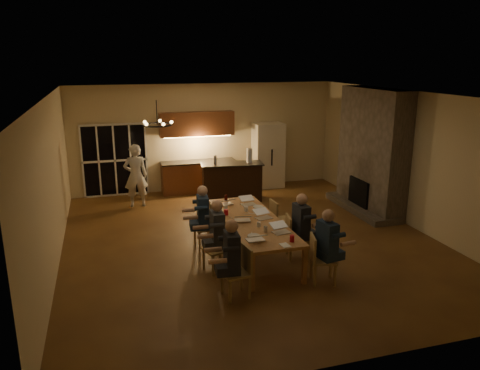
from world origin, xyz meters
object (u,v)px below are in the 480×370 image
refrigerator (268,155)px  chair_right_mid (298,237)px  bar_island (232,182)px  standing_person (136,176)px  person_right_mid (301,227)px  laptop_b (281,227)px  person_left_mid (217,235)px  person_right_near (327,246)px  plate_far (258,207)px  chair_left_mid (216,249)px  laptop_c (242,215)px  redcup_mid (226,212)px  dining_table (252,237)px  plate_near (278,226)px  laptop_e (225,200)px  can_cola (226,197)px  chair_left_far (205,227)px  chair_right_near (323,259)px  redcup_near (292,239)px  chair_right_far (282,219)px  chandelier (157,125)px  chair_left_near (236,272)px  laptop_a (255,234)px  person_left_far (203,217)px  laptop_f (248,200)px  laptop_d (264,213)px  can_silver (266,229)px  mug_front (259,224)px  mug_mid (246,209)px  person_left_near (232,259)px  bar_blender (249,155)px  mug_back (226,208)px  bar_bottle (215,160)px

refrigerator → chair_right_mid: 5.45m
bar_island → standing_person: bearing=-176.7°
person_right_mid → standing_person: bearing=31.0°
laptop_b → person_left_mid: bearing=151.4°
person_right_near → plate_far: person_right_near is taller
bar_island → chair_left_mid: (-1.50, -4.30, -0.10)m
laptop_c → redcup_mid: size_ratio=2.67×
dining_table → plate_near: plate_near is taller
laptop_e → can_cola: (0.11, 0.33, -0.05)m
dining_table → chair_left_far: size_ratio=3.58×
chair_right_near → redcup_near: size_ratio=7.42×
chair_left_mid → laptop_b: (1.19, -0.30, 0.42)m
plate_far → person_right_mid: bearing=-69.7°
chair_left_mid → chair_right_far: bearing=107.7°
chandelier → laptop_e: chandelier is taller
dining_table → chandelier: size_ratio=5.76×
chair_left_near → standing_person: standing_person is taller
chair_right_mid → chandelier: size_ratio=1.61×
laptop_a → plate_far: size_ratio=1.43×
person_left_far → laptop_f: size_ratio=4.31×
refrigerator → laptop_c: size_ratio=6.25×
laptop_d → redcup_mid: bearing=134.6°
laptop_d → can_silver: (-0.23, -0.75, -0.05)m
mug_front → mug_mid: same height
person_left_near → can_silver: bearing=137.9°
bar_blender → laptop_b: bearing=-102.4°
mug_back → can_silver: bearing=-76.1°
chair_right_far → laptop_d: bearing=132.8°
laptop_a → laptop_f: same height
can_cola → standing_person: bearing=127.1°
bar_island → person_left_mid: bearing=-101.4°
chair_left_near → laptop_f: size_ratio=2.78×
chair_left_mid → person_left_far: person_left_far is taller
chandelier → redcup_near: (2.14, -1.41, -1.94)m
person_left_near → laptop_d: (1.13, 1.60, 0.17)m
bar_island → person_right_near: person_right_near is taller
laptop_e → bar_blender: size_ratio=0.79×
bar_blender → chair_right_near: bearing=-95.3°
person_left_mid → person_left_far: size_ratio=1.00×
chair_right_far → standing_person: standing_person is taller
plate_far → mug_front: bearing=-108.0°
mug_front → chair_left_mid: bearing=-172.5°
bar_bottle → bar_blender: 0.98m
chair_left_far → can_cola: (0.69, 0.82, 0.37)m
laptop_a → laptop_e: size_ratio=1.00×
laptop_c → bar_bottle: bearing=-84.9°
chair_left_near → chair_left_mid: bearing=176.5°
chandelier → chair_right_near: bearing=-31.7°
chair_right_mid → laptop_c: size_ratio=2.78×
laptop_b → plate_far: (0.08, 1.60, -0.10)m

